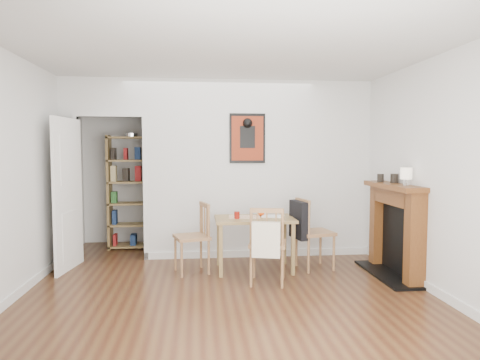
{
  "coord_description": "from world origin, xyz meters",
  "views": [
    {
      "loc": [
        -0.32,
        -4.85,
        1.58
      ],
      "look_at": [
        0.22,
        0.6,
        1.2
      ],
      "focal_mm": 32.0,
      "sensor_mm": 36.0,
      "label": 1
    }
  ],
  "objects": [
    {
      "name": "ground",
      "position": [
        0.0,
        0.0,
        0.0
      ],
      "size": [
        5.2,
        5.2,
        0.0
      ],
      "primitive_type": "plane",
      "color": "#4D3019",
      "rests_on": "ground"
    },
    {
      "name": "room_shell",
      "position": [
        0.1,
        1.34,
        1.3
      ],
      "size": [
        5.2,
        5.2,
        5.2
      ],
      "color": "silver",
      "rests_on": "ground"
    },
    {
      "name": "dining_table",
      "position": [
        0.41,
        0.64,
        0.61
      ],
      "size": [
        1.02,
        0.65,
        0.7
      ],
      "color": "olive",
      "rests_on": "ground"
    },
    {
      "name": "chair_left",
      "position": [
        -0.41,
        0.62,
        0.45
      ],
      "size": [
        0.56,
        0.56,
        0.91
      ],
      "color": "#996947",
      "rests_on": "ground"
    },
    {
      "name": "chair_right",
      "position": [
        1.21,
        0.65,
        0.49
      ],
      "size": [
        0.61,
        0.56,
        0.95
      ],
      "color": "#996947",
      "rests_on": "ground"
    },
    {
      "name": "chair_front",
      "position": [
        0.49,
        0.07,
        0.47
      ],
      "size": [
        0.56,
        0.6,
        0.93
      ],
      "color": "#996947",
      "rests_on": "ground"
    },
    {
      "name": "bookshelf",
      "position": [
        -1.36,
        2.11,
        0.9
      ],
      "size": [
        0.76,
        0.31,
        1.82
      ],
      "color": "olive",
      "rests_on": "ground"
    },
    {
      "name": "fireplace",
      "position": [
        2.16,
        0.25,
        0.62
      ],
      "size": [
        0.45,
        1.25,
        1.16
      ],
      "color": "brown",
      "rests_on": "ground"
    },
    {
      "name": "red_glass",
      "position": [
        0.18,
        0.59,
        0.75
      ],
      "size": [
        0.07,
        0.07,
        0.09
      ],
      "primitive_type": "cylinder",
      "color": "maroon",
      "rests_on": "dining_table"
    },
    {
      "name": "orange_fruit",
      "position": [
        0.53,
        0.79,
        0.74
      ],
      "size": [
        0.09,
        0.09,
        0.09
      ],
      "primitive_type": "sphere",
      "color": "#E9480C",
      "rests_on": "dining_table"
    },
    {
      "name": "placemat",
      "position": [
        0.29,
        0.71,
        0.7
      ],
      "size": [
        0.43,
        0.34,
        0.0
      ],
      "primitive_type": "cube",
      "rotation": [
        0.0,
        0.0,
        -0.08
      ],
      "color": "beige",
      "rests_on": "dining_table"
    },
    {
      "name": "notebook",
      "position": [
        0.67,
        0.7,
        0.71
      ],
      "size": [
        0.34,
        0.28,
        0.01
      ],
      "primitive_type": "cube",
      "rotation": [
        0.0,
        0.0,
        -0.24
      ],
      "color": "silver",
      "rests_on": "dining_table"
    },
    {
      "name": "mantel_lamp",
      "position": [
        2.12,
        -0.04,
        1.29
      ],
      "size": [
        0.14,
        0.14,
        0.21
      ],
      "color": "silver",
      "rests_on": "fireplace"
    },
    {
      "name": "ceramic_jar_a",
      "position": [
        2.18,
        0.37,
        1.22
      ],
      "size": [
        0.1,
        0.1,
        0.12
      ],
      "primitive_type": "cylinder",
      "color": "black",
      "rests_on": "fireplace"
    },
    {
      "name": "ceramic_jar_b",
      "position": [
        2.07,
        0.54,
        1.21
      ],
      "size": [
        0.09,
        0.09,
        0.11
      ],
      "primitive_type": "cylinder",
      "color": "black",
      "rests_on": "fireplace"
    }
  ]
}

